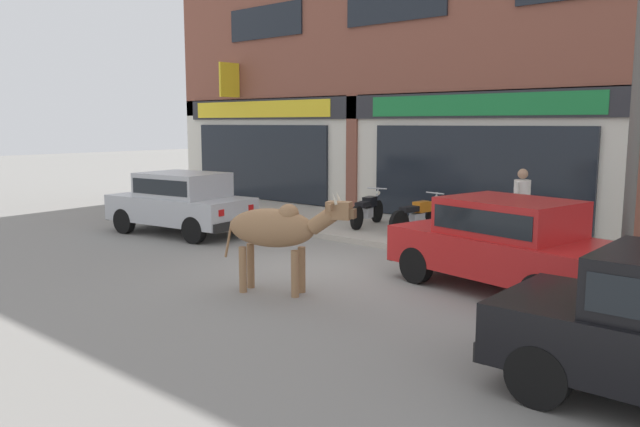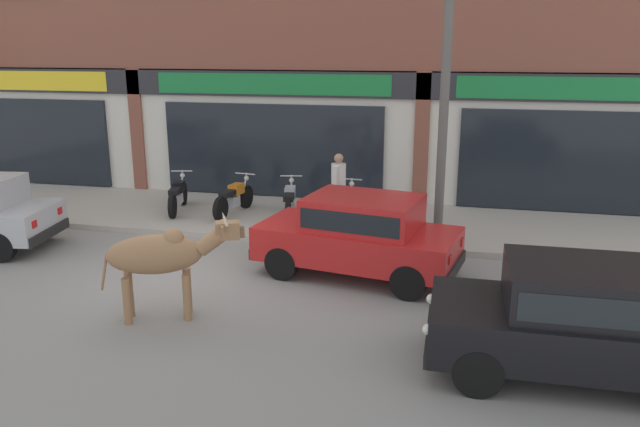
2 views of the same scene
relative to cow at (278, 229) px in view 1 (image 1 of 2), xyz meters
name	(u,v)px [view 1 (image 1 of 2)]	position (x,y,z in m)	size (l,w,h in m)	color
ground_plane	(321,269)	(-0.54, 1.64, -1.01)	(90.00, 90.00, 0.00)	gray
sidewalk	(436,236)	(-0.54, 5.63, -0.94)	(19.00, 3.58, 0.13)	#A8A093
shop_building	(484,41)	(-0.54, 7.68, 3.57)	(23.00, 1.40, 9.57)	brown
cow	(278,229)	(0.00, 0.00, 0.00)	(2.03, 1.11, 1.61)	#936B47
car_0	(181,200)	(-5.41, 2.19, -0.19)	(3.75, 2.05, 1.46)	black
car_1	(505,240)	(2.58, 2.42, -0.19)	(3.80, 2.21, 1.46)	black
motorcycle_0	(367,210)	(-2.32, 5.41, -0.49)	(0.66, 1.78, 0.88)	black
motorcycle_1	(418,216)	(-0.91, 5.44, -0.49)	(0.58, 1.81, 0.88)	black
motorcycle_2	(472,222)	(0.46, 5.44, -0.49)	(0.61, 1.79, 0.88)	black
motorcycle_3	(530,229)	(1.75, 5.38, -0.49)	(0.52, 1.81, 0.88)	black
pedestrian	(522,200)	(1.67, 5.13, 0.11)	(0.32, 0.50, 1.60)	#2D2D33
utility_pole	(638,92)	(3.89, 4.14, 2.10)	(0.18, 0.18, 5.94)	#595651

